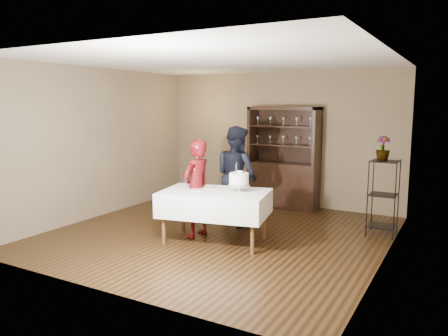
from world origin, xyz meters
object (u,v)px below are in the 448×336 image
(plant_etagere, at_px, (383,195))
(cake, at_px, (239,180))
(potted_plant, at_px, (383,148))
(china_hutch, at_px, (283,174))
(man, at_px, (237,175))
(woman, at_px, (196,188))
(cake_table, at_px, (215,203))

(plant_etagere, bearing_deg, cake, -140.88)
(plant_etagere, distance_m, cake, 2.33)
(cake, height_order, potted_plant, potted_plant)
(china_hutch, bearing_deg, man, -98.44)
(plant_etagere, distance_m, potted_plant, 0.73)
(woman, distance_m, cake, 0.76)
(china_hutch, height_order, potted_plant, china_hutch)
(cake_table, bearing_deg, cake, 21.33)
(china_hutch, distance_m, woman, 2.56)
(cake_table, distance_m, woman, 0.45)
(china_hutch, xyz_separation_m, man, (-0.23, -1.57, 0.18))
(china_hutch, relative_size, man, 1.18)
(plant_etagere, distance_m, cake_table, 2.65)
(man, bearing_deg, plant_etagere, -141.69)
(china_hutch, height_order, cake_table, china_hutch)
(china_hutch, xyz_separation_m, cake_table, (-0.04, -2.64, -0.07))
(man, height_order, potted_plant, man)
(china_hutch, bearing_deg, potted_plant, -26.54)
(china_hutch, relative_size, woman, 1.32)
(man, relative_size, cake, 3.85)
(cake_table, height_order, man, man)
(woman, distance_m, man, 0.98)
(plant_etagere, xyz_separation_m, cake, (-1.79, -1.46, 0.30))
(man, bearing_deg, woman, 103.22)
(cake_table, distance_m, potted_plant, 2.75)
(cake_table, xyz_separation_m, potted_plant, (2.08, 1.62, 0.78))
(cake_table, distance_m, cake, 0.51)
(plant_etagere, bearing_deg, china_hutch, 153.17)
(china_hutch, bearing_deg, woman, -99.94)
(plant_etagere, relative_size, woman, 0.79)
(man, xyz_separation_m, cake, (0.52, -0.93, 0.11))
(woman, height_order, cake, woman)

